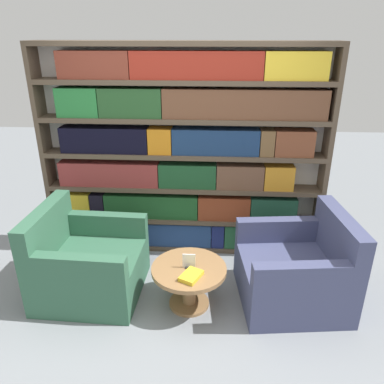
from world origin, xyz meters
TOP-DOWN VIEW (x-y plane):
  - ground_plane at (0.00, 0.00)m, footprint 14.00×14.00m
  - bookshelf at (-0.01, 1.25)m, footprint 3.08×0.30m
  - armchair_left at (-0.87, 0.34)m, footprint 0.98×0.95m
  - armchair_right at (1.13, 0.34)m, footprint 1.04×1.01m
  - coffee_table at (0.13, 0.19)m, footprint 0.68×0.68m
  - table_sign at (0.13, 0.19)m, footprint 0.12×0.06m
  - stray_book at (0.16, 0.04)m, footprint 0.22×0.25m

SIDE VIEW (x-z plane):
  - ground_plane at x=0.00m, z-range 0.00..0.00m
  - armchair_left at x=-0.87m, z-range -0.14..0.74m
  - armchair_right at x=1.13m, z-range -0.14..0.74m
  - coffee_table at x=0.13m, z-range 0.09..0.50m
  - stray_book at x=0.16m, z-range 0.41..0.45m
  - table_sign at x=0.13m, z-range 0.40..0.54m
  - bookshelf at x=-0.01m, z-range -0.01..2.28m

